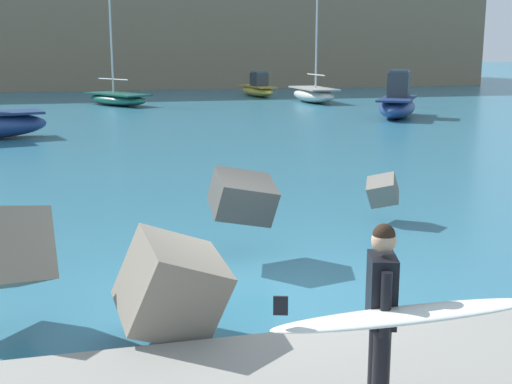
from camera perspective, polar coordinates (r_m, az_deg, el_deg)
ground_plane at (r=9.57m, az=0.65°, el=-8.84°), size 400.00×400.00×0.00m
surfer_with_board at (r=5.69m, az=11.23°, el=-10.19°), size 2.11×1.42×1.78m
boat_near_right at (r=52.58m, az=0.12°, el=8.94°), size 1.99×6.32×1.92m
boat_mid_left at (r=44.35m, az=-11.89°, el=7.92°), size 4.62×6.13×7.42m
boat_mid_centre at (r=46.25m, az=4.98°, el=8.43°), size 2.19×6.04×7.98m
boat_mid_right at (r=36.03m, az=12.13°, el=7.55°), size 4.47×5.69×2.48m
headland_bluff at (r=78.53m, az=-11.86°, el=15.58°), size 73.14×34.29×17.26m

